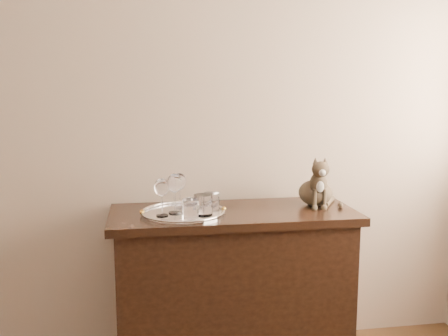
# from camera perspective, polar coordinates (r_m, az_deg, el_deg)

# --- Properties ---
(wall_back) EXTENTS (4.00, 0.10, 2.70)m
(wall_back) POSITION_cam_1_polar(r_m,az_deg,el_deg) (2.66, -13.06, 6.84)
(wall_back) COLOR #C5A993
(wall_back) RESTS_ON ground
(sideboard) EXTENTS (1.20, 0.50, 0.85)m
(sideboard) POSITION_cam_1_polar(r_m,az_deg,el_deg) (2.59, 1.02, -14.05)
(sideboard) COLOR black
(sideboard) RESTS_ON ground
(tray) EXTENTS (0.40, 0.40, 0.01)m
(tray) POSITION_cam_1_polar(r_m,az_deg,el_deg) (2.40, -4.65, -5.19)
(tray) COLOR silver
(tray) RESTS_ON sideboard
(wine_glass_b) EXTENTS (0.07, 0.07, 0.17)m
(wine_glass_b) POSITION_cam_1_polar(r_m,az_deg,el_deg) (2.48, -5.08, -2.57)
(wine_glass_b) COLOR silver
(wine_glass_b) RESTS_ON tray
(wine_glass_c) EXTENTS (0.07, 0.07, 0.18)m
(wine_glass_c) POSITION_cam_1_polar(r_m,az_deg,el_deg) (2.32, -7.12, -3.32)
(wine_glass_c) COLOR silver
(wine_glass_c) RESTS_ON tray
(wine_glass_d) EXTENTS (0.07, 0.07, 0.19)m
(wine_glass_d) POSITION_cam_1_polar(r_m,az_deg,el_deg) (2.37, -5.66, -2.92)
(wine_glass_d) COLOR white
(wine_glass_d) RESTS_ON tray
(tumbler_a) EXTENTS (0.09, 0.09, 0.10)m
(tumbler_a) POSITION_cam_1_polar(r_m,az_deg,el_deg) (2.33, -2.40, -4.25)
(tumbler_a) COLOR white
(tumbler_a) RESTS_ON tray
(tumbler_b) EXTENTS (0.08, 0.08, 0.09)m
(tumbler_b) POSITION_cam_1_polar(r_m,az_deg,el_deg) (2.29, -3.87, -4.63)
(tumbler_b) COLOR white
(tumbler_b) RESTS_ON tray
(tumbler_c) EXTENTS (0.08, 0.08, 0.09)m
(tumbler_c) POSITION_cam_1_polar(r_m,az_deg,el_deg) (2.41, -1.46, -3.89)
(tumbler_c) COLOR silver
(tumbler_c) RESTS_ON tray
(cat) EXTENTS (0.29, 0.27, 0.26)m
(cat) POSITION_cam_1_polar(r_m,az_deg,el_deg) (2.59, 10.42, -1.38)
(cat) COLOR brown
(cat) RESTS_ON sideboard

